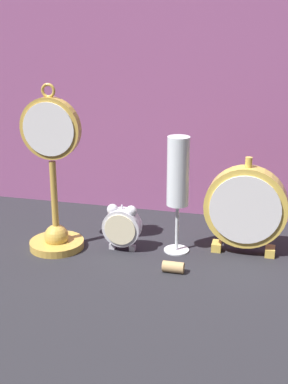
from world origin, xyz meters
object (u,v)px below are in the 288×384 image
Objects in this scene: pocket_watch_on_stand at (54,189)px; wine_cork at (173,267)px; mantel_clock_silver at (246,208)px; champagne_flute at (178,179)px; alarm_clock_twin_bell at (122,225)px.

wine_cork is (0.27, -0.05, -0.12)m from pocket_watch_on_stand.
mantel_clock_silver is 4.98× the size of wine_cork.
champagne_flute is at bearing -170.28° from mantel_clock_silver.
pocket_watch_on_stand is at bearing 169.16° from wine_cork.
alarm_clock_twin_bell is at bearing 9.64° from pocket_watch_on_stand.
pocket_watch_on_stand is at bearing -170.36° from alarm_clock_twin_bell.
pocket_watch_on_stand reaches higher than champagne_flute.
pocket_watch_on_stand is 1.42× the size of champagne_flute.
alarm_clock_twin_bell is 2.43× the size of wine_cork.
wine_cork is at bearing -10.84° from pocket_watch_on_stand.
champagne_flute is (0.25, 0.05, 0.03)m from pocket_watch_on_stand.
pocket_watch_on_stand reaches higher than wine_cork.
alarm_clock_twin_bell reaches higher than wine_cork.
mantel_clock_silver is at bearing 44.25° from wine_cork.
champagne_flute reaches higher than alarm_clock_twin_bell.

